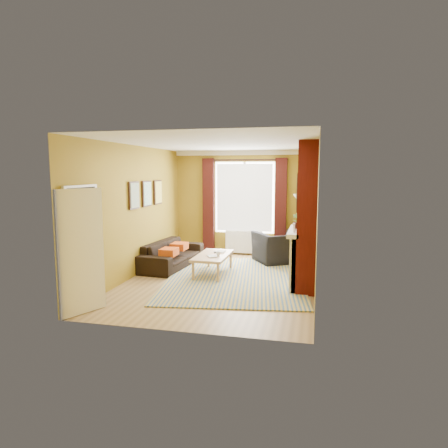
{
  "coord_description": "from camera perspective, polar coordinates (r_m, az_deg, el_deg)",
  "views": [
    {
      "loc": [
        1.87,
        -7.87,
        2.25
      ],
      "look_at": [
        0.0,
        0.25,
        1.15
      ],
      "focal_mm": 32.0,
      "sensor_mm": 36.0,
      "label": 1
    }
  ],
  "objects": [
    {
      "name": "tv_remote",
      "position": [
        8.96,
        -1.3,
        -4.04
      ],
      "size": [
        0.09,
        0.16,
        0.02
      ],
      "rotation": [
        0.0,
        0.0,
        0.29
      ],
      "color": "#29292C",
      "rests_on": "coffee_table"
    },
    {
      "name": "floor_lamp",
      "position": [
        10.08,
        10.5,
        2.2
      ],
      "size": [
        0.32,
        0.32,
        1.69
      ],
      "rotation": [
        0.0,
        0.0,
        0.36
      ],
      "color": "black",
      "rests_on": "ground"
    },
    {
      "name": "room_walls",
      "position": [
        8.28,
        4.35,
        1.51
      ],
      "size": [
        3.82,
        5.54,
        2.83
      ],
      "color": "olive",
      "rests_on": "ground"
    },
    {
      "name": "striped_rug",
      "position": [
        8.51,
        1.58,
        -7.73
      ],
      "size": [
        3.29,
        4.21,
        0.02
      ],
      "rotation": [
        0.0,
        0.0,
        0.14
      ],
      "color": "#315688",
      "rests_on": "ground"
    },
    {
      "name": "mug",
      "position": [
        8.6,
        -0.83,
        -4.29
      ],
      "size": [
        0.13,
        0.13,
        0.09
      ],
      "primitive_type": "imported",
      "rotation": [
        0.0,
        0.0,
        0.3
      ],
      "color": "#999999",
      "rests_on": "coffee_table"
    },
    {
      "name": "wicker_stool",
      "position": [
        10.49,
        6.37,
        -3.54
      ],
      "size": [
        0.52,
        0.52,
        0.49
      ],
      "rotation": [
        0.0,
        0.0,
        0.42
      ],
      "color": "#996E42",
      "rests_on": "ground"
    },
    {
      "name": "armchair",
      "position": [
        10.0,
        8.08,
        -3.32
      ],
      "size": [
        1.54,
        1.5,
        0.77
      ],
      "primitive_type": "imported",
      "rotation": [
        0.0,
        0.0,
        3.7
      ],
      "color": "black",
      "rests_on": "ground"
    },
    {
      "name": "coffee_table",
      "position": [
        8.77,
        -1.58,
        -4.68
      ],
      "size": [
        0.68,
        1.34,
        0.44
      ],
      "rotation": [
        0.0,
        0.0,
        -0.01
      ],
      "color": "tan",
      "rests_on": "ground"
    },
    {
      "name": "sofa",
      "position": [
        9.58,
        -7.43,
        -4.27
      ],
      "size": [
        1.0,
        2.14,
        0.61
      ],
      "primitive_type": "imported",
      "rotation": [
        0.0,
        0.0,
        1.48
      ],
      "color": "black",
      "rests_on": "ground"
    },
    {
      "name": "book_a",
      "position": [
        8.49,
        -2.3,
        -4.68
      ],
      "size": [
        0.28,
        0.31,
        0.02
      ],
      "primitive_type": "imported",
      "rotation": [
        0.0,
        0.0,
        0.52
      ],
      "color": "#999999",
      "rests_on": "coffee_table"
    },
    {
      "name": "ground",
      "position": [
        8.39,
        -0.39,
        -8.03
      ],
      "size": [
        5.5,
        5.5,
        0.0
      ],
      "primitive_type": "plane",
      "color": "olive",
      "rests_on": "ground"
    },
    {
      "name": "book_b",
      "position": [
        9.05,
        -1.08,
        -3.93
      ],
      "size": [
        0.2,
        0.27,
        0.02
      ],
      "primitive_type": "imported",
      "rotation": [
        0.0,
        0.0,
        -0.02
      ],
      "color": "#999999",
      "rests_on": "coffee_table"
    }
  ]
}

